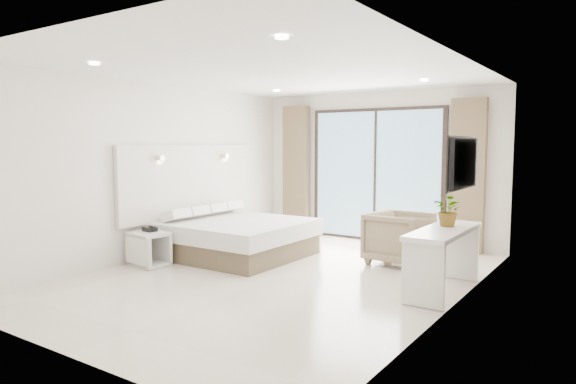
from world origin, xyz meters
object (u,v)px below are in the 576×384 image
nightstand (149,249)px  console_desk (444,246)px  bed (236,237)px  armchair (399,235)px

nightstand → console_desk: 4.12m
bed → console_desk: console_desk is taller
nightstand → console_desk: console_desk is taller
bed → armchair: bearing=21.8°
console_desk → armchair: bearing=131.9°
bed → armchair: 2.53m
nightstand → armchair: (2.98, 2.15, 0.18)m
bed → console_desk: 3.35m
bed → nightstand: 1.37m
nightstand → armchair: bearing=43.4°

